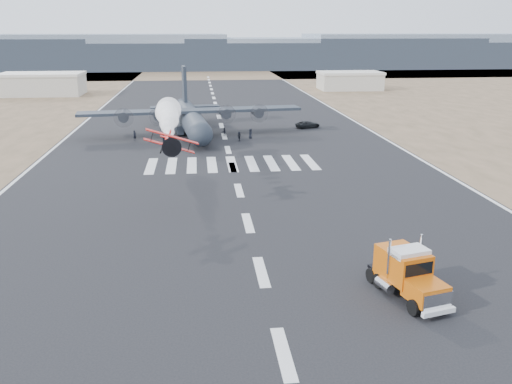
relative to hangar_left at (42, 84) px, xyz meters
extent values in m
plane|color=black|center=(52.00, -145.00, -3.41)|extent=(500.00, 500.00, 0.00)
cube|color=brown|center=(52.00, 85.00, -3.41)|extent=(500.00, 80.00, 0.00)
cube|color=slate|center=(-13.00, 115.00, 5.09)|extent=(150.00, 50.00, 17.00)
cube|color=slate|center=(52.00, 115.00, 3.09)|extent=(150.00, 50.00, 13.00)
cube|color=slate|center=(117.00, 115.00, 4.09)|extent=(150.00, 50.00, 15.00)
cube|color=slate|center=(182.00, 115.00, 5.09)|extent=(150.00, 50.00, 17.00)
cube|color=#AAA597|center=(0.00, 0.00, -0.41)|extent=(24.00, 14.00, 6.00)
cube|color=beige|center=(0.00, 0.00, 2.89)|extent=(24.50, 14.50, 0.80)
cube|color=#AAA597|center=(98.00, 5.00, -0.81)|extent=(20.00, 12.00, 5.20)
cube|color=beige|center=(98.00, 5.00, 2.09)|extent=(20.50, 12.50, 0.80)
cube|color=black|center=(62.25, -137.45, -2.82)|extent=(2.91, 7.37, 0.27)
cube|color=#CE570C|center=(63.03, -140.58, -1.96)|extent=(3.02, 3.10, 1.40)
cube|color=silver|center=(63.35, -141.88, -2.07)|extent=(2.33, 0.73, 1.18)
cube|color=silver|center=(63.40, -142.09, -2.82)|extent=(2.68, 0.96, 0.38)
cube|color=#CE570C|center=(62.56, -138.70, -1.05)|extent=(3.07, 2.52, 2.36)
cube|color=black|center=(62.78, -139.59, -0.67)|extent=(2.32, 0.69, 0.97)
cube|color=silver|center=(62.48, -138.39, 0.19)|extent=(3.02, 2.31, 0.54)
cube|color=#CE570C|center=(62.10, -136.82, -1.37)|extent=(3.12, 2.73, 2.79)
cylinder|color=black|center=(61.93, -141.29, -2.82)|extent=(0.70, 1.25, 1.18)
cylinder|color=black|center=(64.33, -140.69, -2.82)|extent=(0.70, 1.25, 1.18)
cylinder|color=black|center=(60.85, -136.91, -2.82)|extent=(0.70, 1.25, 1.18)
cylinder|color=black|center=(63.24, -136.32, -2.82)|extent=(0.70, 1.25, 1.18)
cylinder|color=black|center=(60.59, -135.87, -2.82)|extent=(0.70, 1.25, 1.18)
cylinder|color=black|center=(62.98, -135.28, -2.82)|extent=(0.70, 1.25, 1.18)
cylinder|color=red|center=(43.96, -114.71, 4.12)|extent=(1.14, 4.81, 0.86)
sphere|color=black|center=(43.95, -114.52, 4.45)|extent=(0.67, 0.67, 0.67)
cylinder|color=black|center=(44.09, -117.00, 4.12)|extent=(0.99, 0.63, 0.95)
cylinder|color=black|center=(44.11, -117.33, 4.12)|extent=(2.10, 0.15, 2.10)
cube|color=red|center=(43.98, -115.09, 3.78)|extent=(5.51, 1.27, 1.88)
cube|color=red|center=(44.00, -115.38, 4.93)|extent=(5.69, 1.29, 1.94)
cube|color=red|center=(43.83, -112.52, 4.60)|extent=(0.15, 0.86, 0.95)
cube|color=red|center=(43.83, -112.52, 4.12)|extent=(1.94, 0.78, 0.08)
cylinder|color=black|center=(43.24, -115.52, 2.97)|extent=(0.14, 0.43, 0.42)
cylinder|color=black|center=(44.76, -115.43, 2.97)|extent=(0.14, 0.43, 0.42)
sphere|color=white|center=(43.82, -112.33, 4.12)|extent=(0.67, 0.67, 0.67)
sphere|color=white|center=(43.68, -110.05, 4.15)|extent=(1.01, 1.01, 1.01)
sphere|color=white|center=(43.55, -107.77, 4.18)|extent=(1.35, 1.35, 1.35)
sphere|color=white|center=(43.41, -105.48, 4.20)|extent=(1.68, 1.68, 1.68)
sphere|color=white|center=(43.28, -103.20, 4.23)|extent=(2.02, 2.02, 2.02)
sphere|color=white|center=(43.14, -100.91, 4.26)|extent=(2.36, 2.36, 2.36)
sphere|color=white|center=(43.00, -98.63, 4.29)|extent=(2.70, 2.70, 2.70)
sphere|color=white|center=(42.87, -96.34, 4.32)|extent=(3.04, 3.04, 3.04)
sphere|color=white|center=(42.73, -94.06, 4.35)|extent=(3.38, 3.38, 3.38)
sphere|color=white|center=(42.60, -91.78, 4.38)|extent=(3.72, 3.72, 3.72)
cylinder|color=black|center=(45.89, -70.24, -0.69)|extent=(7.34, 29.52, 4.18)
sphere|color=black|center=(47.48, -84.78, -0.69)|extent=(4.18, 4.18, 4.18)
cone|color=black|center=(44.29, -55.71, -0.69)|extent=(4.84, 6.68, 4.18)
cube|color=black|center=(46.00, -71.28, 1.29)|extent=(42.00, 8.91, 0.52)
cylinder|color=black|center=(33.60, -73.16, 0.77)|extent=(2.30, 4.15, 1.88)
cylinder|color=#3F3F44|center=(33.83, -75.24, 0.77)|extent=(3.54, 0.44, 3.55)
cylinder|color=black|center=(39.83, -72.48, 0.77)|extent=(2.30, 4.15, 1.88)
cylinder|color=#3F3F44|center=(40.06, -74.56, 0.77)|extent=(3.54, 0.44, 3.55)
cylinder|color=black|center=(52.29, -71.12, 0.77)|extent=(2.30, 4.15, 1.88)
cylinder|color=#3F3F44|center=(52.51, -73.19, 0.77)|extent=(3.54, 0.44, 3.55)
cylinder|color=black|center=(58.51, -70.43, 0.77)|extent=(2.30, 4.15, 1.88)
cylinder|color=#3F3F44|center=(58.74, -72.51, 0.77)|extent=(3.54, 0.44, 3.55)
cube|color=black|center=(44.52, -57.78, 4.53)|extent=(1.13, 4.74, 8.35)
cube|color=black|center=(44.46, -57.27, 0.14)|extent=(14.87, 4.71, 0.37)
cube|color=black|center=(43.49, -69.45, -2.26)|extent=(1.93, 6.37, 1.67)
cylinder|color=black|center=(43.49, -69.45, -2.83)|extent=(0.64, 1.20, 1.15)
cube|color=black|center=(48.06, -68.95, -2.26)|extent=(1.93, 6.37, 1.67)
cylinder|color=black|center=(48.06, -68.95, -2.83)|extent=(0.64, 1.20, 1.15)
cylinder|color=black|center=(47.14, -81.66, -2.94)|extent=(0.52, 0.98, 0.94)
imported|color=black|center=(69.63, -65.44, -2.71)|extent=(5.51, 3.86, 1.40)
imported|color=black|center=(35.58, -75.14, -2.48)|extent=(0.86, 0.88, 1.86)
imported|color=black|center=(52.02, -72.42, -2.61)|extent=(0.89, 0.72, 1.59)
imported|color=black|center=(41.64, -78.19, -2.53)|extent=(1.24, 1.04, 1.75)
imported|color=black|center=(46.46, -73.70, -2.58)|extent=(1.09, 0.93, 1.65)
imported|color=black|center=(56.71, -75.57, -2.48)|extent=(1.00, 1.05, 1.85)
imported|color=black|center=(54.47, -77.69, -2.54)|extent=(0.57, 1.62, 1.73)
imported|color=black|center=(48.52, -78.36, -2.61)|extent=(0.69, 0.74, 1.59)
imported|color=black|center=(40.93, -79.11, -2.49)|extent=(1.05, 0.95, 1.84)
camera|label=1|loc=(47.10, -174.22, 16.12)|focal=38.00mm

